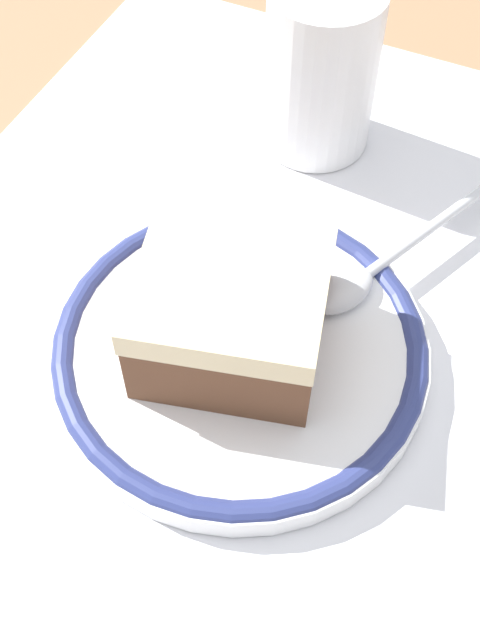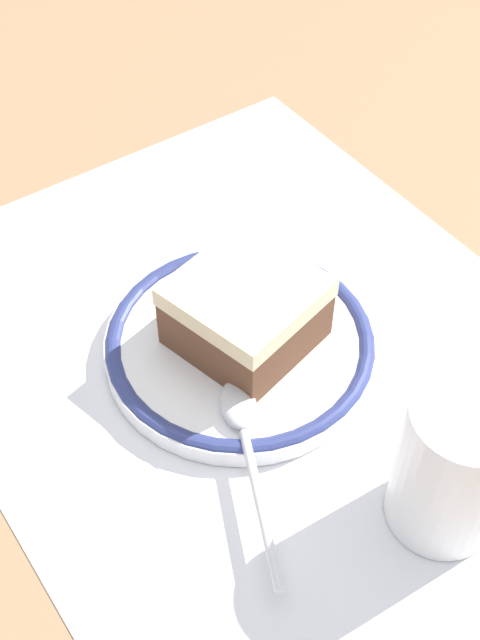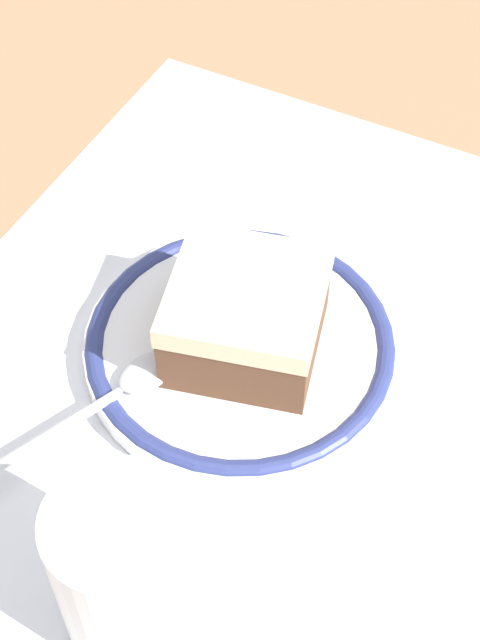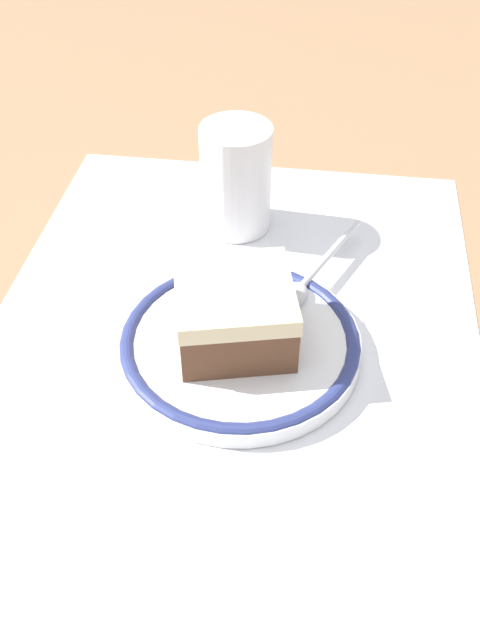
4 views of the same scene
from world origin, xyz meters
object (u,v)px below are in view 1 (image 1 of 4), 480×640
at_px(plate, 240,349).
at_px(spoon, 369,271).
at_px(cake_slice, 232,308).
at_px(cup, 320,80).

distance_m(plate, spoon, 0.08).
bearing_deg(cake_slice, cup, -172.33).
bearing_deg(cup, cake_slice, 7.67).
bearing_deg(spoon, cake_slice, -35.93).
distance_m(cake_slice, spoon, 0.08).
bearing_deg(plate, cup, -170.95).
xyz_separation_m(cake_slice, cup, (-0.17, -0.02, 0.00)).
bearing_deg(cake_slice, plate, 81.43).
relative_size(cake_slice, spoon, 0.76).
bearing_deg(cup, plate, 9.05).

